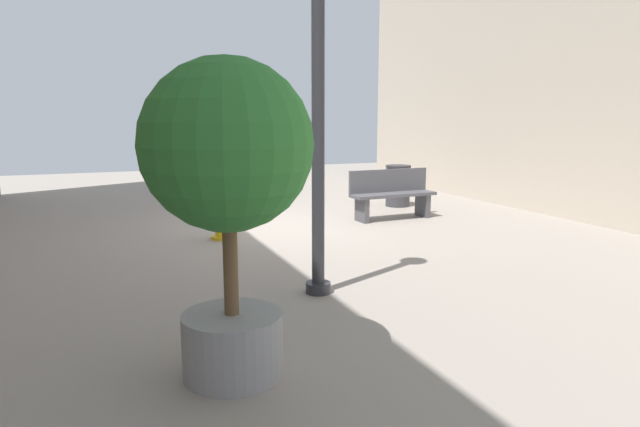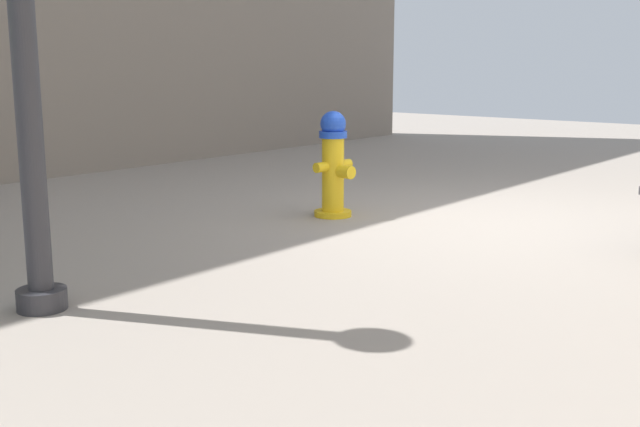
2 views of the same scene
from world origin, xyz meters
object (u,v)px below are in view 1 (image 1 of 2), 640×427
bench_near (392,193)px  planter_tree (228,172)px  street_lamp (318,80)px  trash_bin (398,186)px  fire_hydrant (221,210)px

bench_near → planter_tree: (4.39, 5.30, 1.06)m
planter_tree → street_lamp: bearing=-130.2°
bench_near → trash_bin: bearing=-124.8°
bench_near → planter_tree: planter_tree is taller
fire_hydrant → bench_near: bearing=-171.1°
planter_tree → street_lamp: 2.24m
bench_near → street_lamp: street_lamp is taller
bench_near → trash_bin: (-0.89, -1.28, -0.04)m
planter_tree → street_lamp: size_ratio=0.64×
street_lamp → trash_bin: 6.61m
fire_hydrant → planter_tree: planter_tree is taller
planter_tree → trash_bin: size_ratio=2.64×
trash_bin → fire_hydrant: bearing=22.8°
planter_tree → fire_hydrant: bearing=-101.3°
street_lamp → trash_bin: (-3.92, -4.97, -1.88)m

